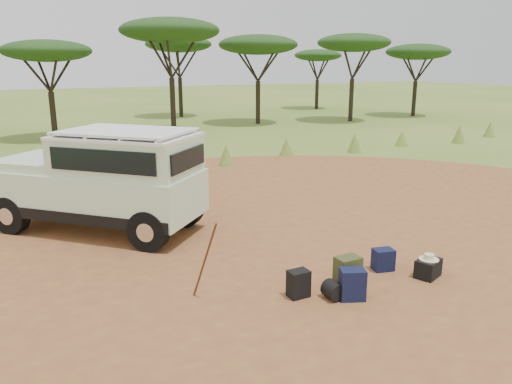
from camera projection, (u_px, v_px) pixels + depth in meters
name	position (u px, v px, depth m)	size (l,w,h in m)	color
ground	(256.00, 255.00, 10.02)	(140.00, 140.00, 0.00)	#517429
dirt_clearing	(256.00, 254.00, 10.02)	(23.00, 23.00, 0.01)	#925E2F
grass_fringe	(147.00, 161.00, 17.45)	(36.60, 1.60, 0.90)	#517429
acacia_treeline	(99.00, 40.00, 26.22)	(46.70, 13.20, 6.26)	black
safari_vehicle	(103.00, 183.00, 11.19)	(4.70, 4.69, 2.34)	silver
walking_staff	(205.00, 261.00, 7.95)	(0.03, 0.03, 1.44)	#622F17
backpack_black	(299.00, 284.00, 8.16)	(0.34, 0.25, 0.46)	black
backpack_navy	(352.00, 284.00, 8.07)	(0.40, 0.29, 0.52)	#121439
backpack_olive	(348.00, 273.00, 8.44)	(0.41, 0.30, 0.57)	#3E451F
duffel_navy	(383.00, 260.00, 9.22)	(0.37, 0.27, 0.41)	#121439
hard_case	(428.00, 268.00, 8.93)	(0.47, 0.34, 0.34)	black
stuff_sack	(333.00, 290.00, 8.11)	(0.30, 0.30, 0.30)	black
safari_hat	(429.00, 258.00, 8.88)	(0.35, 0.35, 0.10)	beige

